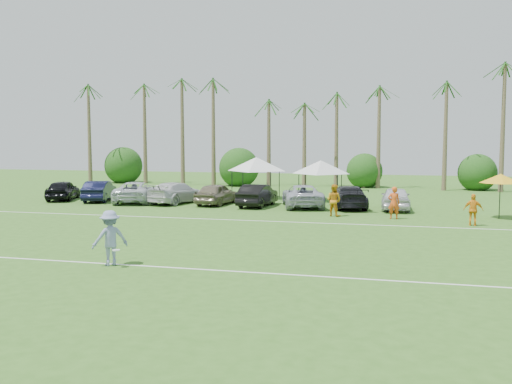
# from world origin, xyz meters

# --- Properties ---
(ground) EXTENTS (120.00, 120.00, 0.00)m
(ground) POSITION_xyz_m (0.00, 0.00, 0.00)
(ground) COLOR #32601C
(ground) RESTS_ON ground
(field_lines) EXTENTS (80.00, 12.10, 0.01)m
(field_lines) POSITION_xyz_m (0.00, 8.00, 0.01)
(field_lines) COLOR white
(field_lines) RESTS_ON ground
(palm_tree_0) EXTENTS (2.40, 2.40, 8.90)m
(palm_tree_0) POSITION_xyz_m (-22.00, 38.00, 7.48)
(palm_tree_0) COLOR brown
(palm_tree_0) RESTS_ON ground
(palm_tree_1) EXTENTS (2.40, 2.40, 9.90)m
(palm_tree_1) POSITION_xyz_m (-17.00, 38.00, 8.35)
(palm_tree_1) COLOR brown
(palm_tree_1) RESTS_ON ground
(palm_tree_2) EXTENTS (2.40, 2.40, 10.90)m
(palm_tree_2) POSITION_xyz_m (-12.00, 38.00, 9.21)
(palm_tree_2) COLOR brown
(palm_tree_2) RESTS_ON ground
(palm_tree_3) EXTENTS (2.40, 2.40, 11.90)m
(palm_tree_3) POSITION_xyz_m (-8.00, 38.00, 10.06)
(palm_tree_3) COLOR brown
(palm_tree_3) RESTS_ON ground
(palm_tree_4) EXTENTS (2.40, 2.40, 8.90)m
(palm_tree_4) POSITION_xyz_m (-4.00, 38.00, 7.48)
(palm_tree_4) COLOR brown
(palm_tree_4) RESTS_ON ground
(palm_tree_5) EXTENTS (2.40, 2.40, 9.90)m
(palm_tree_5) POSITION_xyz_m (0.00, 38.00, 8.35)
(palm_tree_5) COLOR brown
(palm_tree_5) RESTS_ON ground
(palm_tree_6) EXTENTS (2.40, 2.40, 10.90)m
(palm_tree_6) POSITION_xyz_m (4.00, 38.00, 9.21)
(palm_tree_6) COLOR brown
(palm_tree_6) RESTS_ON ground
(palm_tree_7) EXTENTS (2.40, 2.40, 11.90)m
(palm_tree_7) POSITION_xyz_m (8.00, 38.00, 10.06)
(palm_tree_7) COLOR brown
(palm_tree_7) RESTS_ON ground
(palm_tree_8) EXTENTS (2.40, 2.40, 8.90)m
(palm_tree_8) POSITION_xyz_m (13.00, 38.00, 7.48)
(palm_tree_8) COLOR brown
(palm_tree_8) RESTS_ON ground
(palm_tree_9) EXTENTS (2.40, 2.40, 9.90)m
(palm_tree_9) POSITION_xyz_m (18.00, 38.00, 8.35)
(palm_tree_9) COLOR brown
(palm_tree_9) RESTS_ON ground
(bush_tree_0) EXTENTS (4.00, 4.00, 4.00)m
(bush_tree_0) POSITION_xyz_m (-19.00, 39.00, 1.80)
(bush_tree_0) COLOR brown
(bush_tree_0) RESTS_ON ground
(bush_tree_1) EXTENTS (4.00, 4.00, 4.00)m
(bush_tree_1) POSITION_xyz_m (-6.00, 39.00, 1.80)
(bush_tree_1) COLOR brown
(bush_tree_1) RESTS_ON ground
(bush_tree_2) EXTENTS (4.00, 4.00, 4.00)m
(bush_tree_2) POSITION_xyz_m (6.00, 39.00, 1.80)
(bush_tree_2) COLOR brown
(bush_tree_2) RESTS_ON ground
(bush_tree_3) EXTENTS (4.00, 4.00, 4.00)m
(bush_tree_3) POSITION_xyz_m (16.00, 39.00, 1.80)
(bush_tree_3) COLOR brown
(bush_tree_3) RESTS_ON ground
(sideline_player_a) EXTENTS (0.72, 0.52, 1.83)m
(sideline_player_a) POSITION_xyz_m (9.12, 16.69, 0.92)
(sideline_player_a) COLOR #E65119
(sideline_player_a) RESTS_ON ground
(sideline_player_b) EXTENTS (1.12, 1.02, 1.87)m
(sideline_player_b) POSITION_xyz_m (5.71, 17.05, 0.93)
(sideline_player_b) COLOR orange
(sideline_player_b) RESTS_ON ground
(sideline_player_c) EXTENTS (1.01, 0.52, 1.65)m
(sideline_player_c) POSITION_xyz_m (13.14, 15.07, 0.83)
(sideline_player_c) COLOR orange
(sideline_player_c) RESTS_ON ground
(canopy_tent_left) EXTENTS (4.55, 4.55, 3.68)m
(canopy_tent_left) POSITION_xyz_m (-1.25, 25.85, 3.15)
(canopy_tent_left) COLOR black
(canopy_tent_left) RESTS_ON ground
(canopy_tent_right) EXTENTS (4.27, 4.27, 3.46)m
(canopy_tent_right) POSITION_xyz_m (3.71, 25.64, 2.96)
(canopy_tent_right) COLOR black
(canopy_tent_right) RESTS_ON ground
(market_umbrella) EXTENTS (2.28, 2.28, 2.54)m
(market_umbrella) POSITION_xyz_m (14.89, 18.35, 2.28)
(market_umbrella) COLOR black
(market_umbrella) RESTS_ON ground
(frisbee_player) EXTENTS (1.41, 1.39, 1.95)m
(frisbee_player) POSITION_xyz_m (-0.34, 1.84, 0.97)
(frisbee_player) COLOR #7D88B2
(frisbee_player) RESTS_ON ground
(parked_car_0) EXTENTS (3.05, 4.70, 1.49)m
(parked_car_0) POSITION_xyz_m (-14.87, 21.15, 0.74)
(parked_car_0) COLOR black
(parked_car_0) RESTS_ON ground
(parked_car_1) EXTENTS (2.78, 4.78, 1.49)m
(parked_car_1) POSITION_xyz_m (-11.87, 21.17, 0.74)
(parked_car_1) COLOR black
(parked_car_1) RESTS_ON ground
(parked_car_2) EXTENTS (3.74, 5.80, 1.49)m
(parked_car_2) POSITION_xyz_m (-8.87, 21.00, 0.74)
(parked_car_2) COLOR silver
(parked_car_2) RESTS_ON ground
(parked_car_3) EXTENTS (3.16, 5.46, 1.49)m
(parked_car_3) POSITION_xyz_m (-5.86, 21.25, 0.74)
(parked_car_3) COLOR silver
(parked_car_3) RESTS_ON ground
(parked_car_4) EXTENTS (2.20, 4.53, 1.49)m
(parked_car_4) POSITION_xyz_m (-2.86, 21.14, 0.74)
(parked_car_4) COLOR #786D56
(parked_car_4) RESTS_ON ground
(parked_car_5) EXTENTS (1.89, 4.62, 1.49)m
(parked_car_5) POSITION_xyz_m (0.14, 20.83, 0.74)
(parked_car_5) COLOR black
(parked_car_5) RESTS_ON ground
(parked_car_6) EXTENTS (3.77, 5.81, 1.49)m
(parked_car_6) POSITION_xyz_m (3.15, 21.17, 0.74)
(parked_car_6) COLOR #AFB2C0
(parked_car_6) RESTS_ON ground
(parked_car_7) EXTENTS (3.20, 5.47, 1.49)m
(parked_car_7) POSITION_xyz_m (6.15, 21.28, 0.74)
(parked_car_7) COLOR black
(parked_car_7) RESTS_ON ground
(parked_car_8) EXTENTS (1.93, 4.44, 1.49)m
(parked_car_8) POSITION_xyz_m (9.15, 21.02, 0.74)
(parked_car_8) COLOR silver
(parked_car_8) RESTS_ON ground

